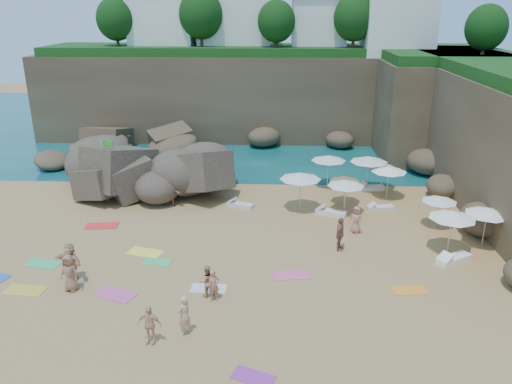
{
  "coord_description": "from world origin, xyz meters",
  "views": [
    {
      "loc": [
        3.17,
        -24.59,
        12.29
      ],
      "look_at": [
        2.0,
        3.0,
        2.0
      ],
      "focal_mm": 35.0,
      "sensor_mm": 36.0,
      "label": 1
    }
  ],
  "objects_px": {
    "parasol_1": "(369,159)",
    "person_stand_2": "(185,175)",
    "parasol_2": "(382,166)",
    "person_stand_6": "(184,315)",
    "person_stand_5": "(170,193)",
    "rock_outcrop": "(150,188)",
    "flag_pole": "(106,162)",
    "person_stand_4": "(356,220)",
    "lounger_0": "(341,185)",
    "person_stand_1": "(207,281)",
    "parasol_0": "(329,158)",
    "person_stand_3": "(340,234)"
  },
  "relations": [
    {
      "from": "person_stand_3",
      "to": "person_stand_4",
      "type": "height_order",
      "value": "person_stand_3"
    },
    {
      "from": "rock_outcrop",
      "to": "lounger_0",
      "type": "distance_m",
      "value": 13.87
    },
    {
      "from": "flag_pole",
      "to": "person_stand_4",
      "type": "xyz_separation_m",
      "value": [
        15.82,
        -4.35,
        -1.96
      ]
    },
    {
      "from": "rock_outcrop",
      "to": "person_stand_3",
      "type": "relative_size",
      "value": 4.7
    },
    {
      "from": "person_stand_1",
      "to": "parasol_2",
      "type": "bearing_deg",
      "value": -149.69
    },
    {
      "from": "parasol_2",
      "to": "person_stand_5",
      "type": "height_order",
      "value": "parasol_2"
    },
    {
      "from": "parasol_2",
      "to": "lounger_0",
      "type": "height_order",
      "value": "parasol_2"
    },
    {
      "from": "person_stand_1",
      "to": "person_stand_2",
      "type": "relative_size",
      "value": 0.97
    },
    {
      "from": "rock_outcrop",
      "to": "parasol_2",
      "type": "relative_size",
      "value": 4.37
    },
    {
      "from": "person_stand_3",
      "to": "person_stand_4",
      "type": "xyz_separation_m",
      "value": [
        1.18,
        2.23,
        -0.13
      ]
    },
    {
      "from": "person_stand_2",
      "to": "person_stand_3",
      "type": "height_order",
      "value": "person_stand_3"
    },
    {
      "from": "parasol_2",
      "to": "person_stand_6",
      "type": "height_order",
      "value": "parasol_2"
    },
    {
      "from": "parasol_0",
      "to": "person_stand_3",
      "type": "distance_m",
      "value": 10.17
    },
    {
      "from": "parasol_1",
      "to": "parasol_2",
      "type": "height_order",
      "value": "parasol_1"
    },
    {
      "from": "parasol_0",
      "to": "person_stand_2",
      "type": "xyz_separation_m",
      "value": [
        -10.35,
        -0.08,
        -1.37
      ]
    },
    {
      "from": "parasol_1",
      "to": "person_stand_2",
      "type": "bearing_deg",
      "value": 177.6
    },
    {
      "from": "parasol_2",
      "to": "person_stand_2",
      "type": "xyz_separation_m",
      "value": [
        -14.12,
        0.23,
        -0.96
      ]
    },
    {
      "from": "parasol_1",
      "to": "person_stand_5",
      "type": "distance_m",
      "value": 13.92
    },
    {
      "from": "flag_pole",
      "to": "person_stand_5",
      "type": "relative_size",
      "value": 2.47
    },
    {
      "from": "rock_outcrop",
      "to": "person_stand_6",
      "type": "height_order",
      "value": "rock_outcrop"
    },
    {
      "from": "lounger_0",
      "to": "person_stand_2",
      "type": "bearing_deg",
      "value": 179.92
    },
    {
      "from": "parasol_1",
      "to": "person_stand_5",
      "type": "relative_size",
      "value": 1.5
    },
    {
      "from": "flag_pole",
      "to": "person_stand_2",
      "type": "bearing_deg",
      "value": 37.02
    },
    {
      "from": "parasol_2",
      "to": "lounger_0",
      "type": "bearing_deg",
      "value": 173.03
    },
    {
      "from": "rock_outcrop",
      "to": "parasol_2",
      "type": "height_order",
      "value": "parasol_2"
    },
    {
      "from": "parasol_1",
      "to": "person_stand_5",
      "type": "xyz_separation_m",
      "value": [
        -13.37,
        -3.62,
        -1.41
      ]
    },
    {
      "from": "rock_outcrop",
      "to": "lounger_0",
      "type": "height_order",
      "value": "rock_outcrop"
    },
    {
      "from": "lounger_0",
      "to": "person_stand_5",
      "type": "relative_size",
      "value": 0.95
    },
    {
      "from": "lounger_0",
      "to": "person_stand_6",
      "type": "height_order",
      "value": "person_stand_6"
    },
    {
      "from": "person_stand_4",
      "to": "rock_outcrop",
      "type": "bearing_deg",
      "value": 179.43
    },
    {
      "from": "parasol_0",
      "to": "person_stand_3",
      "type": "height_order",
      "value": "parasol_0"
    },
    {
      "from": "person_stand_4",
      "to": "person_stand_5",
      "type": "distance_m",
      "value": 12.09
    },
    {
      "from": "parasol_0",
      "to": "parasol_2",
      "type": "height_order",
      "value": "parasol_0"
    },
    {
      "from": "person_stand_3",
      "to": "person_stand_1",
      "type": "bearing_deg",
      "value": 150.46
    },
    {
      "from": "flag_pole",
      "to": "parasol_0",
      "type": "relative_size",
      "value": 1.74
    },
    {
      "from": "flag_pole",
      "to": "parasol_1",
      "type": "distance_m",
      "value": 17.89
    },
    {
      "from": "parasol_1",
      "to": "flag_pole",
      "type": "bearing_deg",
      "value": -170.71
    },
    {
      "from": "parasol_0",
      "to": "parasol_2",
      "type": "distance_m",
      "value": 3.8
    },
    {
      "from": "parasol_0",
      "to": "person_stand_6",
      "type": "relative_size",
      "value": 1.44
    },
    {
      "from": "flag_pole",
      "to": "person_stand_2",
      "type": "distance_m",
      "value": 6.04
    },
    {
      "from": "person_stand_1",
      "to": "person_stand_2",
      "type": "distance_m",
      "value": 15.3
    },
    {
      "from": "person_stand_5",
      "to": "person_stand_6",
      "type": "distance_m",
      "value": 13.91
    },
    {
      "from": "rock_outcrop",
      "to": "person_stand_5",
      "type": "relative_size",
      "value": 4.98
    },
    {
      "from": "person_stand_4",
      "to": "lounger_0",
      "type": "bearing_deg",
      "value": 115.63
    },
    {
      "from": "flag_pole",
      "to": "person_stand_5",
      "type": "xyz_separation_m",
      "value": [
        4.28,
        -0.74,
        -1.89
      ]
    },
    {
      "from": "parasol_1",
      "to": "rock_outcrop",
      "type": "bearing_deg",
      "value": -178.92
    },
    {
      "from": "rock_outcrop",
      "to": "parasol_1",
      "type": "distance_m",
      "value": 15.76
    },
    {
      "from": "rock_outcrop",
      "to": "person_stand_1",
      "type": "height_order",
      "value": "rock_outcrop"
    },
    {
      "from": "parasol_2",
      "to": "person_stand_4",
      "type": "bearing_deg",
      "value": -110.68
    },
    {
      "from": "person_stand_5",
      "to": "rock_outcrop",
      "type": "bearing_deg",
      "value": 128.4
    }
  ]
}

